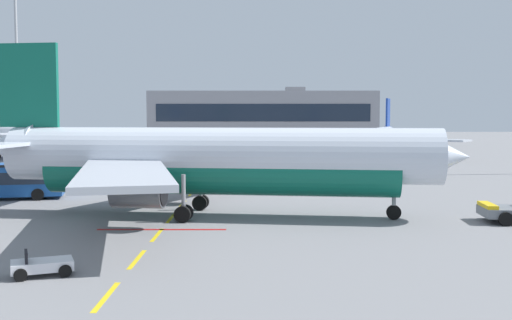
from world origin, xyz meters
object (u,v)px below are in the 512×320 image
airliner_far_center (10,137)px  apron_light_mast_near (19,54)px  airliner_mid_left (380,139)px  airliner_foreground (214,160)px

airliner_far_center → apron_light_mast_near: 27.16m
airliner_mid_left → airliner_far_center: (-61.05, 4.87, 0.13)m
airliner_foreground → apron_light_mast_near: size_ratio=1.45×
airliner_mid_left → airliner_far_center: airliner_far_center is taller
airliner_mid_left → apron_light_mast_near: (-50.60, -17.32, 11.78)m
airliner_foreground → airliner_far_center: size_ratio=1.34×
apron_light_mast_near → airliner_far_center: bearing=115.2°
airliner_mid_left → airliner_foreground: bearing=-112.4°
airliner_far_center → apron_light_mast_near: size_ratio=1.08×
airliner_mid_left → apron_light_mast_near: apron_light_mast_near is taller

